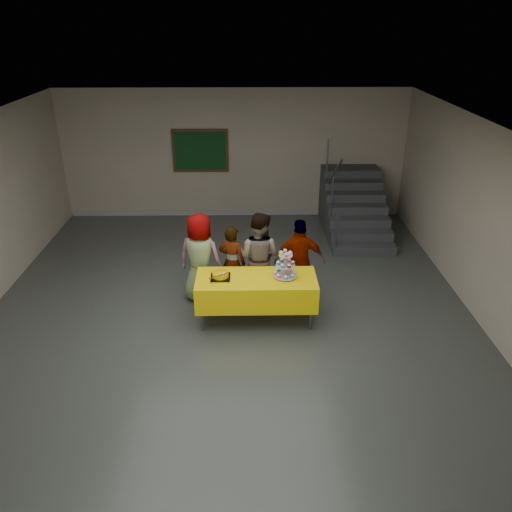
{
  "coord_description": "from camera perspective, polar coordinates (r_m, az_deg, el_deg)",
  "views": [
    {
      "loc": [
        0.32,
        -6.51,
        4.47
      ],
      "look_at": [
        0.44,
        0.5,
        1.05
      ],
      "focal_mm": 35.0,
      "sensor_mm": 36.0,
      "label": 1
    }
  ],
  "objects": [
    {
      "name": "bake_table",
      "position": [
        7.85,
        0.03,
        -3.88
      ],
      "size": [
        1.88,
        0.78,
        0.77
      ],
      "color": "#595960",
      "rests_on": "ground"
    },
    {
      "name": "schoolchild_b",
      "position": [
        8.48,
        -2.74,
        -0.71
      ],
      "size": [
        0.57,
        0.48,
        1.32
      ],
      "primitive_type": "imported",
      "rotation": [
        0.0,
        0.0,
        2.74
      ],
      "color": "slate",
      "rests_on": "ground"
    },
    {
      "name": "schoolchild_d",
      "position": [
        8.39,
        5.01,
        -0.53
      ],
      "size": [
        0.87,
        0.37,
        1.46
      ],
      "primitive_type": "imported",
      "rotation": [
        0.0,
        0.0,
        3.16
      ],
      "color": "#5C5B65",
      "rests_on": "ground"
    },
    {
      "name": "schoolchild_c",
      "position": [
        8.38,
        0.31,
        -0.08
      ],
      "size": [
        0.94,
        0.86,
        1.57
      ],
      "primitive_type": "imported",
      "rotation": [
        0.0,
        0.0,
        2.71
      ],
      "color": "slate",
      "rests_on": "ground"
    },
    {
      "name": "room_shell",
      "position": [
        6.94,
        -3.58,
        6.26
      ],
      "size": [
        10.0,
        10.04,
        3.02
      ],
      "color": "#4C514C",
      "rests_on": "ground"
    },
    {
      "name": "cupcake_stand",
      "position": [
        7.72,
        3.37,
        -1.24
      ],
      "size": [
        0.38,
        0.38,
        0.44
      ],
      "color": "silver",
      "rests_on": "bake_table"
    },
    {
      "name": "schoolchild_a",
      "position": [
        8.39,
        -6.38,
        -0.25
      ],
      "size": [
        0.88,
        0.71,
        1.56
      ],
      "primitive_type": "imported",
      "rotation": [
        0.0,
        0.0,
        2.83
      ],
      "color": "slate",
      "rests_on": "ground"
    },
    {
      "name": "noticeboard",
      "position": [
        11.87,
        -6.38,
        11.86
      ],
      "size": [
        1.3,
        0.05,
        1.0
      ],
      "color": "#472B16",
      "rests_on": "ground"
    },
    {
      "name": "staircase",
      "position": [
        11.6,
        10.96,
        5.44
      ],
      "size": [
        1.3,
        2.4,
        2.04
      ],
      "color": "#424447",
      "rests_on": "ground"
    },
    {
      "name": "bear_cake",
      "position": [
        7.74,
        -4.09,
        -2.11
      ],
      "size": [
        0.32,
        0.36,
        0.12
      ],
      "color": "black",
      "rests_on": "bake_table"
    }
  ]
}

